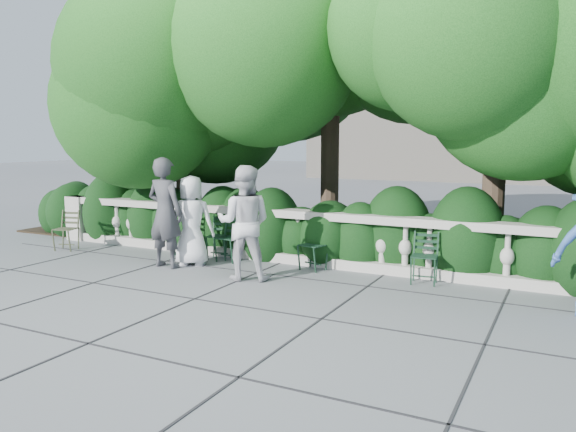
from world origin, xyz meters
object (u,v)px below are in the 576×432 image
at_px(chair_d, 308,271).
at_px(person_casual_man, 244,223).
at_px(person_woman_grey, 165,213).
at_px(person_businessman, 192,221).
at_px(chair_a, 216,261).
at_px(chair_b, 224,263).
at_px(chair_e, 422,286).
at_px(chair_weathered, 63,251).
at_px(chair_c, 180,257).

height_order(chair_d, person_casual_man, person_casual_man).
xyz_separation_m(chair_d, person_casual_man, (-0.71, -0.94, 0.94)).
height_order(person_woman_grey, person_casual_man, person_woman_grey).
relative_size(chair_d, person_businessman, 0.51).
distance_m(chair_a, person_casual_man, 1.81).
xyz_separation_m(chair_a, chair_b, (0.25, -0.10, 0.00)).
distance_m(chair_e, person_casual_man, 3.02).
bearing_deg(chair_weathered, chair_c, -0.65).
bearing_deg(chair_c, person_woman_grey, -44.57).
bearing_deg(chair_a, person_casual_man, -49.44).
xyz_separation_m(chair_weathered, person_casual_man, (4.53, -0.24, 0.94)).
bearing_deg(chair_e, chair_d, 171.42).
relative_size(chair_d, person_casual_man, 0.45).
xyz_separation_m(chair_c, chair_d, (2.76, 0.03, 0.00)).
xyz_separation_m(person_businessman, person_casual_man, (1.39, -0.45, 0.12)).
height_order(chair_e, person_woman_grey, person_woman_grey).
bearing_deg(chair_d, person_woman_grey, -146.50).
distance_m(chair_b, person_casual_man, 1.59).
xyz_separation_m(chair_b, chair_weathered, (-3.56, -0.61, 0.00)).
bearing_deg(chair_b, chair_a, 159.70).
bearing_deg(chair_a, chair_weathered, -179.11).
relative_size(chair_weathered, person_casual_man, 0.45).
bearing_deg(person_casual_man, person_woman_grey, -22.63).
distance_m(chair_e, person_businessman, 4.23).
bearing_deg(person_businessman, chair_a, -127.33).
bearing_deg(chair_weathered, chair_b, -5.98).
relative_size(chair_e, person_woman_grey, 0.42).
bearing_deg(person_casual_man, chair_e, 178.68).
bearing_deg(chair_e, person_woman_grey, -176.93).
bearing_deg(chair_b, person_businessman, -134.81).
xyz_separation_m(chair_b, chair_e, (3.70, 0.03, 0.00)).
bearing_deg(person_woman_grey, chair_weathered, -0.84).
distance_m(chair_a, person_woman_grey, 1.40).
bearing_deg(person_casual_man, chair_b, -60.76).
relative_size(chair_e, person_businessman, 0.51).
xyz_separation_m(chair_d, chair_weathered, (-5.23, -0.70, 0.00)).
xyz_separation_m(chair_e, chair_weathered, (-7.26, -0.64, 0.00)).
relative_size(chair_c, chair_weathered, 1.00).
height_order(chair_weathered, person_casual_man, person_casual_man).
distance_m(chair_a, person_businessman, 0.98).
bearing_deg(chair_a, person_woman_grey, -131.64).
bearing_deg(person_businessman, chair_c, -53.16).
height_order(chair_b, person_woman_grey, person_woman_grey).
bearing_deg(chair_c, person_businessman, -12.37).
xyz_separation_m(chair_a, person_casual_man, (1.21, -0.95, 0.94)).
xyz_separation_m(chair_a, person_businessman, (-0.18, -0.51, 0.82)).
xyz_separation_m(chair_a, chair_weathered, (-3.31, -0.71, 0.00)).
height_order(chair_a, person_businessman, person_businessman).
height_order(chair_d, person_businessman, person_businessman).
relative_size(chair_b, chair_c, 1.00).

